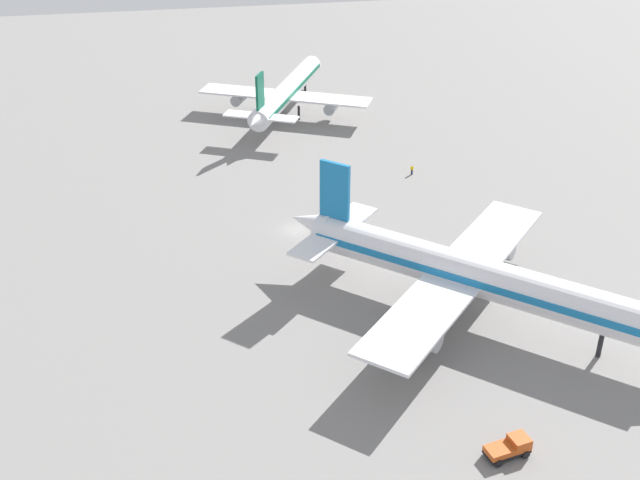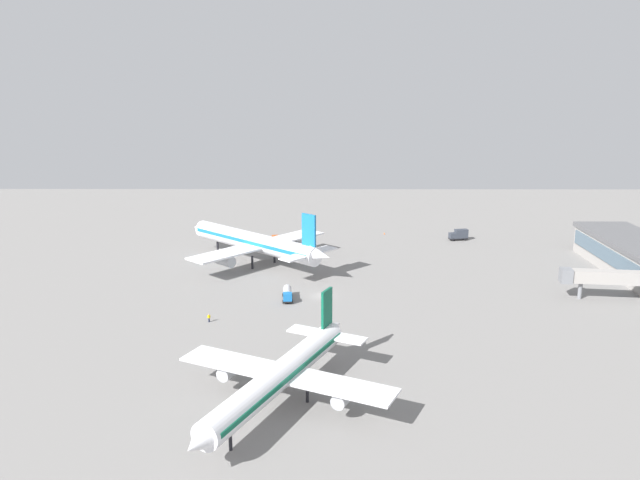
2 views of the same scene
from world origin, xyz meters
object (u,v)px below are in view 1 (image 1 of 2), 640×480
fuel_truck (342,209)px  airplane_at_gate (472,274)px  ground_crew_worker (412,170)px  pushback_tractor (510,447)px  airplane_taxiing (287,91)px

fuel_truck → airplane_at_gate: bearing=-164.8°
airplane_at_gate → ground_crew_worker: (-41.37, 5.03, -4.94)m
fuel_truck → ground_crew_worker: 19.82m
ground_crew_worker → pushback_tractor: bearing=-18.6°
pushback_tractor → fuel_truck: bearing=84.5°
airplane_at_gate → airplane_taxiing: 74.98m
pushback_tractor → fuel_truck: 52.05m
airplane_at_gate → ground_crew_worker: bearing=125.4°
airplane_at_gate → airplane_taxiing: bearing=141.0°
airplane_taxiing → ground_crew_worker: bearing=-127.7°
fuel_truck → ground_crew_worker: size_ratio=3.84×
fuel_truck → ground_crew_worker: bearing=-52.2°
pushback_tractor → ground_crew_worker: size_ratio=2.81×
pushback_tractor → ground_crew_worker: (-64.93, 9.30, -0.12)m
airplane_taxiing → pushback_tractor: 98.00m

